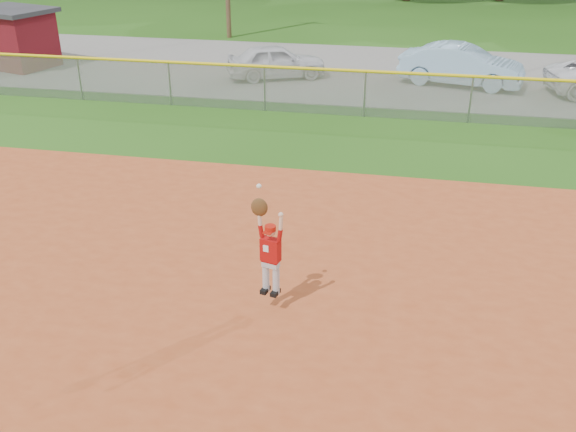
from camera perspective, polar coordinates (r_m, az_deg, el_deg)
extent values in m
plane|color=#235212|center=(12.39, 2.55, -5.05)|extent=(120.00, 120.00, 0.00)
cube|color=#A5421D|center=(9.98, -0.19, -13.83)|extent=(24.00, 16.00, 0.04)
cube|color=slate|center=(27.28, 7.89, 12.53)|extent=(44.00, 10.00, 0.03)
imported|color=silver|center=(25.96, -1.06, 13.59)|extent=(4.17, 2.99, 1.32)
imported|color=#94BDDD|center=(25.73, 15.15, 12.81)|extent=(4.82, 2.59, 1.51)
cube|color=#580C13|center=(30.06, -23.07, 14.18)|extent=(3.36, 2.89, 2.23)
cube|color=#333338|center=(29.86, -23.49, 16.42)|extent=(3.81, 3.33, 0.18)
cube|color=gray|center=(21.30, 6.84, 10.69)|extent=(40.00, 0.03, 1.50)
cylinder|color=yellow|center=(21.11, 6.95, 12.65)|extent=(40.00, 0.10, 0.10)
cylinder|color=gray|center=(24.16, -18.01, 11.50)|extent=(0.06, 0.06, 1.50)
cylinder|color=gray|center=(22.76, -10.46, 11.48)|extent=(0.06, 0.06, 1.50)
cylinder|color=gray|center=(21.79, -2.09, 11.22)|extent=(0.06, 0.06, 1.50)
cylinder|color=gray|center=(21.30, 6.84, 10.69)|extent=(0.06, 0.06, 1.50)
cylinder|color=gray|center=(21.32, 15.92, 9.89)|extent=(0.06, 0.06, 1.50)
cylinder|color=silver|center=(11.04, -1.98, -5.49)|extent=(0.14, 0.14, 0.54)
cylinder|color=silver|center=(10.97, -1.07, -5.72)|extent=(0.14, 0.14, 0.54)
cube|color=black|center=(11.14, -2.03, -6.58)|extent=(0.16, 0.24, 0.08)
cube|color=black|center=(11.07, -1.13, -6.82)|extent=(0.16, 0.24, 0.08)
cube|color=silver|center=(10.85, -1.54, -4.25)|extent=(0.31, 0.22, 0.11)
cube|color=maroon|center=(10.81, -1.55, -3.96)|extent=(0.32, 0.23, 0.04)
cube|color=#A20C0B|center=(10.71, -1.56, -3.01)|extent=(0.36, 0.25, 0.41)
cube|color=white|center=(10.63, -1.99, -2.92)|extent=(0.10, 0.03, 0.12)
sphere|color=beige|center=(10.54, -1.58, -1.35)|extent=(0.22, 0.22, 0.18)
cylinder|color=#B1170A|center=(10.52, -1.59, -1.09)|extent=(0.23, 0.23, 0.09)
cube|color=#B1170A|center=(10.46, -1.82, -1.49)|extent=(0.16, 0.14, 0.02)
cylinder|color=#A20C0B|center=(10.63, -2.41, -1.34)|extent=(0.12, 0.10, 0.22)
cylinder|color=beige|center=(10.54, -2.54, -0.22)|extent=(0.09, 0.08, 0.24)
ellipsoid|color=#4C2D14|center=(10.45, -2.56, 0.78)|extent=(0.30, 0.19, 0.32)
sphere|color=white|center=(10.29, -2.60, 2.67)|extent=(0.10, 0.10, 0.08)
cylinder|color=#A20C0B|center=(10.49, -0.74, -1.72)|extent=(0.12, 0.10, 0.22)
cylinder|color=beige|center=(10.38, -0.64, -0.64)|extent=(0.09, 0.08, 0.24)
sphere|color=beige|center=(10.31, -0.64, 0.11)|extent=(0.10, 0.10, 0.09)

